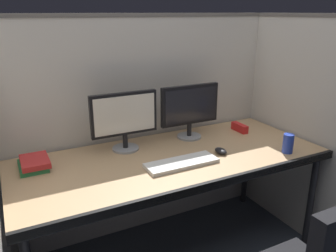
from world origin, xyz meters
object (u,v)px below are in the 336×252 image
at_px(soda_can, 288,143).
at_px(keyboard_main, 182,163).
at_px(desk, 173,164).
at_px(monitor_left, 124,117).
at_px(monitor_right, 190,108).
at_px(computer_mouse, 221,151).
at_px(red_stapler, 240,128).
at_px(book_stack, 34,163).

bearing_deg(soda_can, keyboard_main, 168.01).
bearing_deg(keyboard_main, desk, 87.14).
relative_size(desk, monitor_left, 4.42).
relative_size(monitor_left, monitor_right, 1.00).
xyz_separation_m(monitor_left, soda_can, (0.89, -0.51, -0.15)).
height_order(keyboard_main, computer_mouse, computer_mouse).
distance_m(keyboard_main, soda_can, 0.70).
distance_m(monitor_right, computer_mouse, 0.39).
bearing_deg(monitor_left, desk, -48.14).
xyz_separation_m(monitor_left, computer_mouse, (0.51, -0.33, -0.20)).
bearing_deg(red_stapler, keyboard_main, -154.76).
xyz_separation_m(monitor_right, keyboard_main, (-0.27, -0.37, -0.20)).
height_order(soda_can, red_stapler, soda_can).
xyz_separation_m(computer_mouse, red_stapler, (0.37, 0.28, 0.01)).
distance_m(computer_mouse, soda_can, 0.42).
distance_m(monitor_left, soda_can, 1.04).
distance_m(monitor_left, monitor_right, 0.48).
bearing_deg(computer_mouse, monitor_left, 146.87).
bearing_deg(soda_can, monitor_left, 150.22).
bearing_deg(keyboard_main, monitor_right, 54.05).
bearing_deg(red_stapler, computer_mouse, -142.66).
distance_m(desk, keyboard_main, 0.14).
relative_size(monitor_left, computer_mouse, 4.48).
xyz_separation_m(desk, monitor_left, (-0.22, 0.24, 0.27)).
relative_size(desk, book_stack, 8.71).
relative_size(keyboard_main, soda_can, 3.52).
bearing_deg(computer_mouse, desk, 162.72).
distance_m(monitor_left, red_stapler, 0.90).
distance_m(desk, book_stack, 0.81).
relative_size(monitor_right, computer_mouse, 4.48).
distance_m(monitor_right, soda_can, 0.68).
bearing_deg(book_stack, computer_mouse, -16.06).
bearing_deg(computer_mouse, red_stapler, 37.34).
height_order(computer_mouse, book_stack, book_stack).
distance_m(soda_can, red_stapler, 0.46).
distance_m(monitor_left, computer_mouse, 0.64).
xyz_separation_m(desk, soda_can, (0.67, -0.27, 0.11)).
bearing_deg(computer_mouse, book_stack, 163.94).
bearing_deg(desk, computer_mouse, -17.28).
relative_size(monitor_right, red_stapler, 2.87).
relative_size(computer_mouse, book_stack, 0.44).
distance_m(desk, red_stapler, 0.69).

